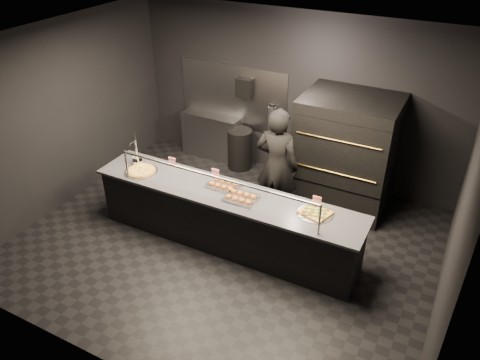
{
  "coord_description": "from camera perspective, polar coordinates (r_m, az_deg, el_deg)",
  "views": [
    {
      "loc": [
        2.77,
        -4.88,
        4.55
      ],
      "look_at": [
        0.14,
        0.2,
        1.05
      ],
      "focal_mm": 35.0,
      "sensor_mm": 36.0,
      "label": 1
    }
  ],
  "objects": [
    {
      "name": "fire_extinguisher",
      "position": [
        8.66,
        3.89,
        7.56
      ],
      "size": [
        0.14,
        0.14,
        0.51
      ],
      "color": "#B2B2B7",
      "rests_on": "room"
    },
    {
      "name": "round_pizza",
      "position": [
        7.32,
        -11.96,
        1.1
      ],
      "size": [
        0.51,
        0.51,
        0.03
      ],
      "color": "silver",
      "rests_on": "service_counter"
    },
    {
      "name": "trash_bin",
      "position": [
        8.97,
        -0.03,
        3.8
      ],
      "size": [
        0.47,
        0.47,
        0.78
      ],
      "primitive_type": "cylinder",
      "color": "black",
      "rests_on": "ground"
    },
    {
      "name": "condiment_jar",
      "position": [
        7.57,
        -12.58,
        2.36
      ],
      "size": [
        0.15,
        0.06,
        0.1
      ],
      "color": "silver",
      "rests_on": "service_counter"
    },
    {
      "name": "service_counter",
      "position": [
        6.94,
        -1.76,
        -4.66
      ],
      "size": [
        4.1,
        0.78,
        1.37
      ],
      "color": "black",
      "rests_on": "ground"
    },
    {
      "name": "worker",
      "position": [
        7.29,
        4.52,
        1.73
      ],
      "size": [
        0.71,
        0.47,
        1.91
      ],
      "primitive_type": "imported",
      "rotation": [
        0.0,
        0.0,
        3.17
      ],
      "color": "black",
      "rests_on": "ground"
    },
    {
      "name": "square_pizza",
      "position": [
        6.31,
        9.17,
        -3.94
      ],
      "size": [
        0.48,
        0.48,
        0.05
      ],
      "color": "silver",
      "rests_on": "service_counter"
    },
    {
      "name": "prep_shelf",
      "position": [
        9.37,
        -3.46,
        5.4
      ],
      "size": [
        1.2,
        0.35,
        0.9
      ],
      "primitive_type": "cube",
      "color": "#99999E",
      "rests_on": "ground"
    },
    {
      "name": "slider_tray_a",
      "position": [
        6.81,
        -2.02,
        -0.55
      ],
      "size": [
        0.52,
        0.43,
        0.07
      ],
      "color": "silver",
      "rests_on": "service_counter"
    },
    {
      "name": "towel_dispenser",
      "position": [
        8.68,
        0.61,
        11.19
      ],
      "size": [
        0.3,
        0.2,
        0.35
      ],
      "primitive_type": "cube",
      "color": "black",
      "rests_on": "room"
    },
    {
      "name": "pizza_oven",
      "position": [
        7.83,
        12.78,
        3.34
      ],
      "size": [
        1.5,
        1.23,
        1.91
      ],
      "color": "black",
      "rests_on": "ground"
    },
    {
      "name": "tent_cards",
      "position": [
        6.87,
        -1.06,
        0.26
      ],
      "size": [
        2.49,
        0.04,
        0.15
      ],
      "color": "white",
      "rests_on": "service_counter"
    },
    {
      "name": "slider_tray_b",
      "position": [
        6.52,
        0.11,
        -2.13
      ],
      "size": [
        0.47,
        0.35,
        0.07
      ],
      "color": "silver",
      "rests_on": "service_counter"
    },
    {
      "name": "beer_tap",
      "position": [
        7.45,
        -12.48,
        2.93
      ],
      "size": [
        0.16,
        0.22,
        0.6
      ],
      "color": "silver",
      "rests_on": "service_counter"
    },
    {
      "name": "room",
      "position": [
        6.44,
        -1.88,
        3.08
      ],
      "size": [
        6.04,
        6.0,
        3.0
      ],
      "color": "black",
      "rests_on": "ground"
    }
  ]
}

